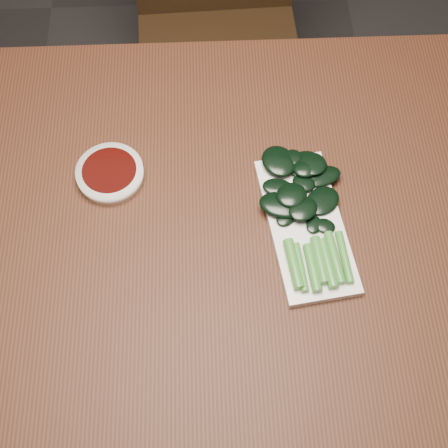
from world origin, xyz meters
TOP-DOWN VIEW (x-y plane):
  - ground at (0.00, 0.00)m, footprint 6.00×6.00m
  - table at (0.00, 0.00)m, footprint 1.40×0.80m
  - chair_far at (0.05, 0.71)m, footprint 0.44×0.44m
  - sauce_bowl at (-0.16, 0.09)m, footprint 0.12×0.12m
  - serving_plate at (0.17, -0.02)m, footprint 0.16×0.28m
  - gai_lan at (0.17, 0.00)m, footprint 0.16×0.28m

SIDE VIEW (x-z plane):
  - ground at x=0.00m, z-range 0.00..0.00m
  - chair_far at x=0.05m, z-range 0.04..0.93m
  - table at x=0.00m, z-range 0.30..1.05m
  - serving_plate at x=0.17m, z-range 0.75..0.76m
  - sauce_bowl at x=-0.16m, z-range 0.75..0.78m
  - gai_lan at x=0.17m, z-range 0.76..0.79m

